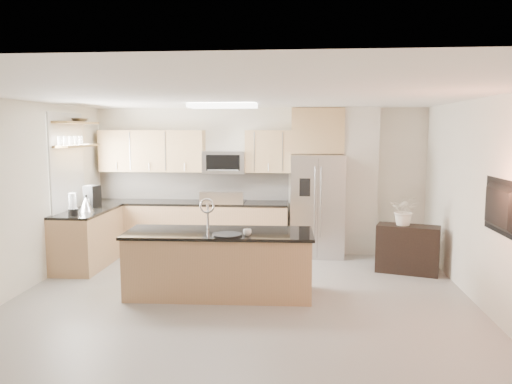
# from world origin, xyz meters

# --- Properties ---
(floor) EXTENTS (6.50, 6.50, 0.00)m
(floor) POSITION_xyz_m (0.00, 0.00, 0.00)
(floor) COLOR gray
(floor) RESTS_ON ground
(ceiling) EXTENTS (6.00, 6.50, 0.02)m
(ceiling) POSITION_xyz_m (0.00, 0.00, 2.60)
(ceiling) COLOR white
(ceiling) RESTS_ON wall_back
(wall_back) EXTENTS (6.00, 0.02, 2.60)m
(wall_back) POSITION_xyz_m (0.00, 3.25, 1.30)
(wall_back) COLOR silver
(wall_back) RESTS_ON floor
(wall_front) EXTENTS (6.00, 0.02, 2.60)m
(wall_front) POSITION_xyz_m (0.00, -3.25, 1.30)
(wall_front) COLOR silver
(wall_front) RESTS_ON floor
(wall_right) EXTENTS (0.02, 6.50, 2.60)m
(wall_right) POSITION_xyz_m (3.00, 0.00, 1.30)
(wall_right) COLOR silver
(wall_right) RESTS_ON floor
(back_counter) EXTENTS (3.55, 0.66, 1.44)m
(back_counter) POSITION_xyz_m (-1.23, 2.93, 0.47)
(back_counter) COLOR tan
(back_counter) RESTS_ON floor
(left_counter) EXTENTS (0.66, 1.50, 0.92)m
(left_counter) POSITION_xyz_m (-2.67, 1.85, 0.46)
(left_counter) COLOR tan
(left_counter) RESTS_ON floor
(range) EXTENTS (0.76, 0.64, 1.14)m
(range) POSITION_xyz_m (-0.60, 2.92, 0.47)
(range) COLOR black
(range) RESTS_ON floor
(upper_cabinets) EXTENTS (3.50, 0.33, 0.75)m
(upper_cabinets) POSITION_xyz_m (-1.30, 3.09, 1.83)
(upper_cabinets) COLOR tan
(upper_cabinets) RESTS_ON wall_back
(microwave) EXTENTS (0.76, 0.40, 0.40)m
(microwave) POSITION_xyz_m (-0.60, 3.04, 1.63)
(microwave) COLOR #B7B7BA
(microwave) RESTS_ON upper_cabinets
(refrigerator) EXTENTS (0.92, 0.78, 1.78)m
(refrigerator) POSITION_xyz_m (1.06, 2.87, 0.89)
(refrigerator) COLOR #B7B7BA
(refrigerator) RESTS_ON floor
(partition_column) EXTENTS (0.60, 0.30, 2.60)m
(partition_column) POSITION_xyz_m (1.82, 3.10, 1.30)
(partition_column) COLOR silver
(partition_column) RESTS_ON floor
(window) EXTENTS (0.04, 1.15, 1.65)m
(window) POSITION_xyz_m (-2.98, 1.85, 1.65)
(window) COLOR white
(window) RESTS_ON wall_left
(shelf_lower) EXTENTS (0.30, 1.20, 0.04)m
(shelf_lower) POSITION_xyz_m (-2.85, 1.95, 1.95)
(shelf_lower) COLOR olive
(shelf_lower) RESTS_ON wall_left
(shelf_upper) EXTENTS (0.30, 1.20, 0.04)m
(shelf_upper) POSITION_xyz_m (-2.85, 1.95, 2.32)
(shelf_upper) COLOR olive
(shelf_upper) RESTS_ON wall_left
(ceiling_fixture) EXTENTS (1.00, 0.50, 0.06)m
(ceiling_fixture) POSITION_xyz_m (-0.40, 1.60, 2.56)
(ceiling_fixture) COLOR white
(ceiling_fixture) RESTS_ON ceiling
(island) EXTENTS (2.51, 0.98, 1.29)m
(island) POSITION_xyz_m (-0.31, 0.60, 0.43)
(island) COLOR tan
(island) RESTS_ON floor
(credenza) EXTENTS (1.00, 0.65, 0.74)m
(credenza) POSITION_xyz_m (2.43, 1.88, 0.37)
(credenza) COLOR black
(credenza) RESTS_ON floor
(cup) EXTENTS (0.11, 0.11, 0.09)m
(cup) POSITION_xyz_m (0.09, 0.37, 0.90)
(cup) COLOR silver
(cup) RESTS_ON island
(platter) EXTENTS (0.44, 0.44, 0.02)m
(platter) POSITION_xyz_m (-0.17, 0.35, 0.87)
(platter) COLOR black
(platter) RESTS_ON island
(blender) EXTENTS (0.15, 0.15, 0.34)m
(blender) POSITION_xyz_m (-2.68, 1.36, 1.07)
(blender) COLOR black
(blender) RESTS_ON left_counter
(kettle) EXTENTS (0.21, 0.21, 0.27)m
(kettle) POSITION_xyz_m (-2.62, 1.72, 1.04)
(kettle) COLOR #B7B7BA
(kettle) RESTS_ON left_counter
(coffee_maker) EXTENTS (0.25, 0.28, 0.37)m
(coffee_maker) POSITION_xyz_m (-2.70, 2.12, 1.10)
(coffee_maker) COLOR black
(coffee_maker) RESTS_ON left_counter
(bowl) EXTENTS (0.44, 0.44, 0.08)m
(bowl) POSITION_xyz_m (-2.85, 2.12, 2.38)
(bowl) COLOR #B7B7BA
(bowl) RESTS_ON shelf_upper
(flower_vase) EXTENTS (0.79, 0.74, 0.70)m
(flower_vase) POSITION_xyz_m (2.36, 1.88, 1.10)
(flower_vase) COLOR white
(flower_vase) RESTS_ON credenza
(television) EXTENTS (0.14, 1.08, 0.62)m
(television) POSITION_xyz_m (2.91, -0.20, 1.35)
(television) COLOR black
(television) RESTS_ON wall_right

